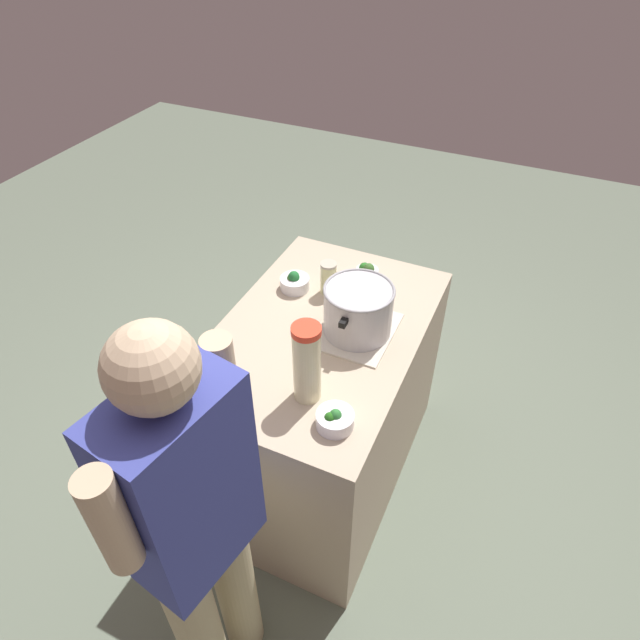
# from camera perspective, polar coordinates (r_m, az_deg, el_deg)

# --- Properties ---
(ground_plane) EXTENTS (8.00, 8.00, 0.00)m
(ground_plane) POSITION_cam_1_polar(r_m,az_deg,el_deg) (2.90, 0.00, -14.63)
(ground_plane) COLOR slate
(counter_slab) EXTENTS (1.19, 0.78, 0.91)m
(counter_slab) POSITION_cam_1_polar(r_m,az_deg,el_deg) (2.54, 0.00, -8.73)
(counter_slab) COLOR #B8A68C
(counter_slab) RESTS_ON ground_plane
(dish_cloth) EXTENTS (0.34, 0.28, 0.01)m
(dish_cloth) POSITION_cam_1_polar(r_m,az_deg,el_deg) (2.21, 3.83, -1.07)
(dish_cloth) COLOR beige
(dish_cloth) RESTS_ON counter_slab
(cooking_pot) EXTENTS (0.34, 0.27, 0.20)m
(cooking_pot) POSITION_cam_1_polar(r_m,az_deg,el_deg) (2.14, 3.96, 1.12)
(cooking_pot) COLOR #B7B7BC
(cooking_pot) RESTS_ON dish_cloth
(lemonade_pitcher) EXTENTS (0.10, 0.10, 0.31)m
(lemonade_pitcher) POSITION_cam_1_polar(r_m,az_deg,el_deg) (1.85, -1.36, -4.44)
(lemonade_pitcher) COLOR beige
(lemonade_pitcher) RESTS_ON counter_slab
(mason_jar) EXTENTS (0.07, 0.07, 0.15)m
(mason_jar) POSITION_cam_1_polar(r_m,az_deg,el_deg) (2.36, 0.87, 4.37)
(mason_jar) COLOR beige
(mason_jar) RESTS_ON counter_slab
(broccoli_bowl_front) EXTENTS (0.13, 0.13, 0.07)m
(broccoli_bowl_front) POSITION_cam_1_polar(r_m,az_deg,el_deg) (1.85, 1.53, -10.20)
(broccoli_bowl_front) COLOR silver
(broccoli_bowl_front) RESTS_ON counter_slab
(broccoli_bowl_center) EXTENTS (0.13, 0.13, 0.09)m
(broccoli_bowl_center) POSITION_cam_1_polar(r_m,az_deg,el_deg) (2.41, -2.64, 3.92)
(broccoli_bowl_center) COLOR silver
(broccoli_bowl_center) RESTS_ON counter_slab
(broccoli_bowl_back) EXTENTS (0.10, 0.10, 0.09)m
(broccoli_bowl_back) POSITION_cam_1_polar(r_m,az_deg,el_deg) (2.47, 4.84, 4.95)
(broccoli_bowl_back) COLOR silver
(broccoli_bowl_back) RESTS_ON counter_slab
(person_cook) EXTENTS (0.50, 0.26, 1.69)m
(person_cook) POSITION_cam_1_polar(r_m,az_deg,el_deg) (1.67, -12.42, -20.83)
(person_cook) COLOR tan
(person_cook) RESTS_ON ground_plane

